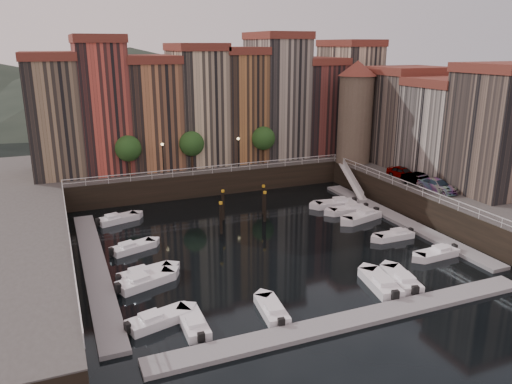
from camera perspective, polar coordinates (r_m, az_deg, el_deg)
name	(u,v)px	position (r m, az deg, el deg)	size (l,w,h in m)	color
ground	(261,238)	(50.57, 0.59, -5.34)	(200.00, 200.00, 0.00)	black
quay_far	(192,168)	(73.66, -7.32, 2.79)	(80.00, 20.00, 3.00)	black
quay_right	(488,198)	(64.38, 24.97, -0.67)	(20.00, 36.00, 3.00)	black
dock_left	(95,267)	(46.20, -17.93, -8.16)	(2.00, 28.00, 0.35)	gray
dock_right	(399,219)	(57.64, 16.02, -3.03)	(2.00, 28.00, 0.35)	gray
dock_near	(355,319)	(37.03, 11.22, -14.08)	(30.00, 2.00, 0.35)	gray
mountains	(121,83)	(154.89, -15.21, 11.94)	(145.00, 100.00, 18.00)	#2D382D
far_terrace	(217,103)	(70.57, -4.42, 10.07)	(48.70, 10.30, 17.50)	#8C7559
right_terrace	(450,124)	(65.61, 21.24, 7.29)	(9.30, 24.30, 14.00)	#695B4F
corner_tower	(355,111)	(69.81, 11.29, 9.11)	(5.20, 5.20, 13.80)	#6B5B4C
promenade_trees	(197,143)	(64.88, -6.79, 5.53)	(21.20, 3.20, 5.20)	black
street_lamps	(202,150)	(64.16, -6.24, 4.80)	(10.36, 0.36, 4.18)	black
railings	(244,190)	(53.62, -1.43, 0.23)	(36.08, 34.04, 0.52)	white
gangway	(352,180)	(66.13, 10.92, 1.40)	(2.78, 8.32, 3.73)	white
mooring_pilings	(244,208)	(54.61, -1.42, -1.81)	(6.85, 4.44, 3.78)	black
boat_left_0	(157,320)	(36.62, -11.22, -14.12)	(4.81, 2.78, 1.08)	white
boat_left_1	(144,281)	(42.08, -12.64, -9.91)	(5.04, 3.24, 1.14)	white
boat_left_2	(145,274)	(43.27, -12.60, -9.16)	(4.95, 2.72, 1.11)	white
boat_left_3	(132,247)	(48.98, -13.99, -6.17)	(4.53, 2.88, 1.02)	white
boat_left_4	(117,219)	(57.07, -15.60, -2.99)	(4.75, 2.91, 1.07)	white
boat_right_0	(437,253)	(49.21, 20.02, -6.60)	(4.55, 1.87, 1.03)	white
boat_right_1	(395,235)	(52.37, 15.57, -4.80)	(4.28, 1.56, 0.98)	white
boat_right_2	(362,216)	(56.95, 12.03, -2.74)	(5.23, 3.02, 1.17)	white
boat_right_3	(349,210)	(59.00, 10.59, -2.00)	(4.83, 1.99, 1.10)	white
boat_right_4	(336,204)	(60.86, 9.14, -1.32)	(5.21, 2.52, 1.17)	white
boat_near_0	(194,324)	(35.79, -7.15, -14.74)	(1.67, 4.36, 1.00)	white
boat_near_1	(272,310)	(37.13, 1.85, -13.36)	(2.03, 4.46, 1.01)	white
boat_near_2	(381,284)	(41.90, 14.10, -10.12)	(2.66, 5.21, 1.17)	white
boat_near_3	(402,280)	(43.04, 16.31, -9.59)	(2.67, 4.97, 1.11)	white
car_a	(402,173)	(63.68, 16.39, 2.09)	(1.63, 4.05, 1.38)	gray
car_b	(419,181)	(60.62, 18.15, 1.25)	(1.52, 4.34, 1.43)	gray
car_c	(437,186)	(58.95, 20.02, 0.63)	(1.96, 4.83, 1.40)	gray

